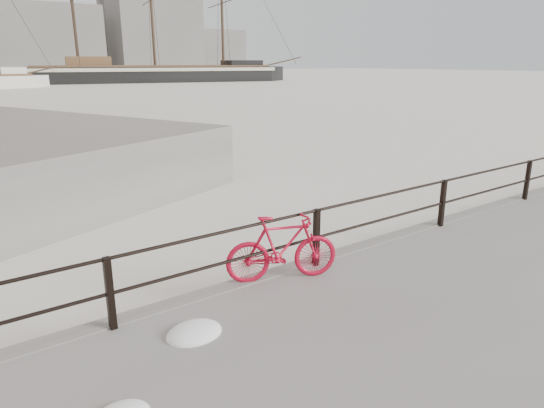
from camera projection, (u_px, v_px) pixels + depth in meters
ground at (433, 239)px, 10.51m from camera, size 400.00×400.00×0.00m
guardrail at (442, 203)px, 10.16m from camera, size 28.00×0.10×1.00m
bicycle at (282, 248)px, 7.61m from camera, size 1.76×0.93×1.08m
barque_black at (156, 82)px, 90.28m from camera, size 60.82×31.52×32.98m
industrial_west at (34, 41)px, 127.77m from camera, size 32.00×18.00×18.00m
industrial_mid at (152, 34)px, 150.58m from camera, size 26.00×20.00×24.00m
industrial_east at (209, 52)px, 168.86m from camera, size 20.00×16.00×14.00m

